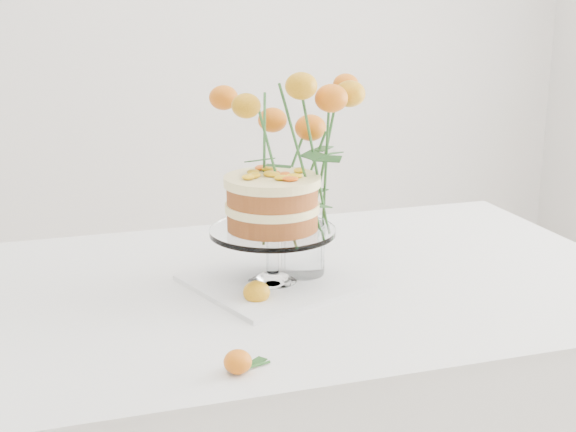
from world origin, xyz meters
name	(u,v)px	position (x,y,z in m)	size (l,w,h in m)	color
table	(303,315)	(0.00, 0.00, 0.67)	(1.43, 0.93, 0.76)	tan
napkin	(273,283)	(-0.07, -0.01, 0.76)	(0.30, 0.30, 0.01)	silver
cake_stand	(272,208)	(-0.07, -0.01, 0.92)	(0.26, 0.26, 0.23)	white
rose_vase	(303,154)	(0.00, 0.01, 1.02)	(0.38, 0.38, 0.45)	white
loose_rose_near	(257,292)	(-0.13, -0.10, 0.78)	(0.09, 0.05, 0.04)	orange
loose_rose_far	(238,362)	(-0.24, -0.37, 0.78)	(0.08, 0.05, 0.04)	orange
stray_petal_a	(261,302)	(-0.12, -0.10, 0.76)	(0.03, 0.02, 0.00)	#F5B40F
stray_petal_b	(316,303)	(-0.02, -0.14, 0.76)	(0.03, 0.02, 0.00)	#F5B40F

